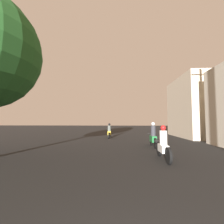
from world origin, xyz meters
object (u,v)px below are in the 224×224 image
Objects in this scene: motorcycle_white at (163,146)px; motorcycle_green at (153,137)px; motorcycle_yellow at (109,132)px; building_right_far at (204,108)px.

motorcycle_white is 3.39m from motorcycle_green.
motorcycle_yellow is 0.28× the size of building_right_far.
building_right_far is at bearing 34.34° from motorcycle_green.
motorcycle_green is 0.28× the size of building_right_far.
motorcycle_white is 12.64m from building_right_far.
motorcycle_yellow is at bearing 113.36° from motorcycle_green.
motorcycle_white is at bearing -76.14° from motorcycle_yellow.
building_right_far is at bearing 2.06° from motorcycle_yellow.
building_right_far is (10.33, 1.35, 2.60)m from motorcycle_yellow.
motorcycle_yellow is (-3.01, 8.62, -0.01)m from motorcycle_white.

